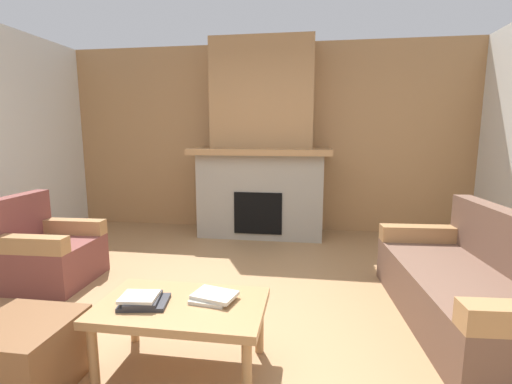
{
  "coord_description": "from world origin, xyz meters",
  "views": [
    {
      "loc": [
        0.68,
        -2.43,
        1.44
      ],
      "look_at": [
        0.16,
        1.02,
        0.87
      ],
      "focal_mm": 25.45,
      "sensor_mm": 36.0,
      "label": 1
    }
  ],
  "objects_px": {
    "fireplace": "(262,153)",
    "coffee_table": "(182,311)",
    "couch": "(472,288)",
    "armchair": "(46,253)",
    "ottoman": "(25,355)"
  },
  "relations": [
    {
      "from": "fireplace",
      "to": "ottoman",
      "type": "distance_m",
      "value": 3.65
    },
    {
      "from": "couch",
      "to": "ottoman",
      "type": "xyz_separation_m",
      "value": [
        -2.79,
        -1.13,
        -0.09
      ]
    },
    {
      "from": "armchair",
      "to": "coffee_table",
      "type": "relative_size",
      "value": 0.85
    },
    {
      "from": "fireplace",
      "to": "coffee_table",
      "type": "bearing_deg",
      "value": -91.29
    },
    {
      "from": "fireplace",
      "to": "coffee_table",
      "type": "height_order",
      "value": "fireplace"
    },
    {
      "from": "fireplace",
      "to": "armchair",
      "type": "xyz_separation_m",
      "value": [
        -1.83,
        -2.03,
        -0.87
      ]
    },
    {
      "from": "fireplace",
      "to": "armchair",
      "type": "relative_size",
      "value": 3.18
    },
    {
      "from": "armchair",
      "to": "ottoman",
      "type": "xyz_separation_m",
      "value": [
        0.94,
        -1.37,
        -0.09
      ]
    },
    {
      "from": "fireplace",
      "to": "couch",
      "type": "xyz_separation_m",
      "value": [
        1.9,
        -2.27,
        -0.88
      ]
    },
    {
      "from": "coffee_table",
      "to": "fireplace",
      "type": "bearing_deg",
      "value": 88.71
    },
    {
      "from": "fireplace",
      "to": "coffee_table",
      "type": "distance_m",
      "value": 3.21
    },
    {
      "from": "couch",
      "to": "ottoman",
      "type": "relative_size",
      "value": 3.56
    },
    {
      "from": "coffee_table",
      "to": "armchair",
      "type": "bearing_deg",
      "value": 148.64
    },
    {
      "from": "couch",
      "to": "coffee_table",
      "type": "height_order",
      "value": "couch"
    },
    {
      "from": "armchair",
      "to": "coffee_table",
      "type": "distance_m",
      "value": 2.06
    }
  ]
}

